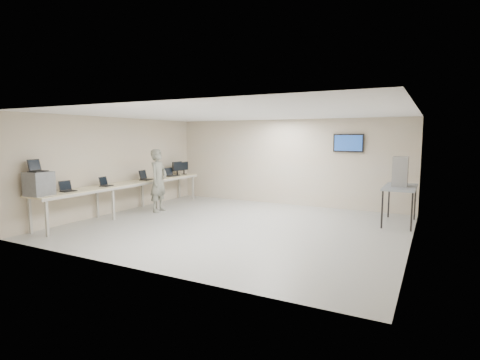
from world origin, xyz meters
The scene contains 13 objects.
room centered at (0.03, 0.06, 1.41)m, with size 8.01×7.01×2.81m.
workbench centered at (-3.59, 0.00, 0.83)m, with size 0.76×6.00×0.90m.
equipment_box centered at (-3.65, -2.75, 1.17)m, with size 0.46×0.52×0.54m, color gray.
laptop_on_box centered at (-3.71, -2.75, 1.52)m, with size 0.36×0.41×0.28m.
laptop_0 centered at (-3.66, -2.02, 0.97)m, with size 0.30×0.35×0.26m.
laptop_1 centered at (-3.60, -0.87, 0.97)m, with size 0.31×0.36×0.25m.
laptop_2 centered at (-3.64, 0.75, 0.98)m, with size 0.38×0.43×0.30m.
laptop_3 centered at (-3.64, 2.00, 0.97)m, with size 0.39×0.42×0.29m.
monitor_near centered at (-3.60, 2.35, 1.19)m, with size 0.21×0.48×0.48m.
monitor_far centered at (-3.60, 2.74, 1.17)m, with size 0.20×0.45×0.44m.
soldier centered at (-2.95, 0.57, 0.94)m, with size 0.68×0.45×1.88m, color slate.
side_table centered at (3.60, 2.18, 0.91)m, with size 0.76×1.63×0.98m.
storage_bins centered at (3.58, 2.18, 1.36)m, with size 0.36×0.40×0.76m.
Camera 1 is at (4.36, -8.12, 2.25)m, focal length 28.00 mm.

